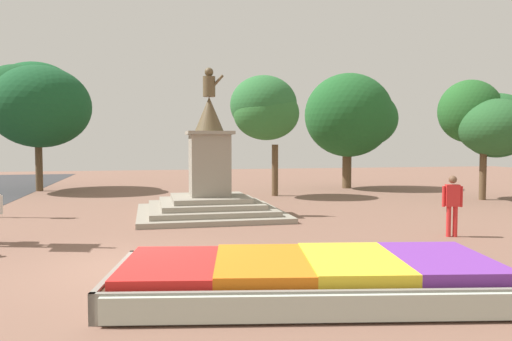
# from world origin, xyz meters

# --- Properties ---
(ground_plane) EXTENTS (76.96, 76.96, 0.00)m
(ground_plane) POSITION_xyz_m (0.00, 0.00, 0.00)
(ground_plane) COLOR brown
(flower_planter) EXTENTS (7.24, 4.14, 0.66)m
(flower_planter) POSITION_xyz_m (3.03, -2.70, 0.31)
(flower_planter) COLOR #38281C
(flower_planter) RESTS_ON ground_plane
(statue_monument) EXTENTS (5.22, 5.22, 5.41)m
(statue_monument) POSITION_xyz_m (2.46, 7.26, 1.01)
(statue_monument) COLOR gray
(statue_monument) RESTS_ON ground_plane
(pedestrian_crossing_plaza) EXTENTS (0.55, 0.33, 1.75)m
(pedestrian_crossing_plaza) POSITION_xyz_m (8.72, 1.63, 1.02)
(pedestrian_crossing_plaza) COLOR red
(pedestrian_crossing_plaza) RESTS_ON ground_plane
(park_tree_far_left) EXTENTS (4.45, 4.16, 5.64)m
(park_tree_far_left) POSITION_xyz_m (15.77, 9.50, 3.64)
(park_tree_far_left) COLOR brown
(park_tree_far_left) RESTS_ON ground_plane
(park_tree_behind_statue) EXTENTS (5.45, 4.51, 6.67)m
(park_tree_behind_statue) POSITION_xyz_m (11.88, 16.09, 4.20)
(park_tree_behind_statue) COLOR brown
(park_tree_behind_statue) RESTS_ON ground_plane
(park_tree_far_right) EXTENTS (5.86, 6.75, 7.20)m
(park_tree_far_right) POSITION_xyz_m (-5.79, 18.44, 4.97)
(park_tree_far_right) COLOR brown
(park_tree_far_right) RESTS_ON ground_plane
(park_tree_street_side) EXTENTS (3.33, 3.41, 5.97)m
(park_tree_street_side) POSITION_xyz_m (5.85, 12.83, 4.33)
(park_tree_street_side) COLOR brown
(park_tree_street_side) RESTS_ON ground_plane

